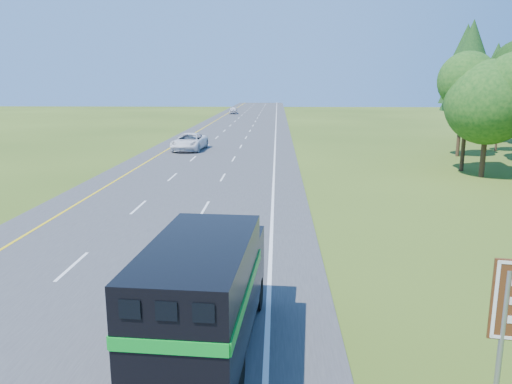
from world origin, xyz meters
TOP-DOWN VIEW (x-y plane):
  - road at (0.00, 50.00)m, footprint 15.00×260.00m
  - lane_markings at (0.00, 50.00)m, footprint 11.15×260.00m
  - horse_truck at (4.03, 13.95)m, footprint 2.66×7.21m
  - white_suv at (-3.15, 52.84)m, footprint 3.21×6.26m
  - far_car at (-4.11, 114.78)m, footprint 2.08×4.53m

SIDE VIEW (x-z plane):
  - road at x=0.00m, z-range 0.00..0.04m
  - lane_markings at x=0.00m, z-range 0.04..0.05m
  - far_car at x=-4.11m, z-range 0.04..1.55m
  - white_suv at x=-3.15m, z-range 0.04..1.73m
  - horse_truck at x=4.03m, z-range 0.15..3.29m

